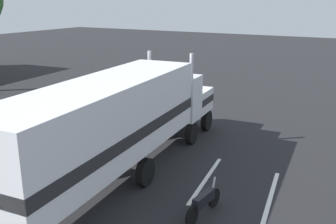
% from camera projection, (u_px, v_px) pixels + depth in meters
% --- Properties ---
extents(ground_plane, '(120.00, 120.00, 0.00)m').
position_uv_depth(ground_plane, '(179.00, 133.00, 20.89)').
color(ground_plane, '#232326').
extents(lane_stripe_near, '(4.38, 0.72, 0.01)m').
position_uv_depth(lane_stripe_near, '(206.00, 179.00, 15.54)').
color(lane_stripe_near, silver).
rests_on(lane_stripe_near, ground_plane).
extents(lane_stripe_mid, '(4.38, 0.74, 0.01)m').
position_uv_depth(lane_stripe_mid, '(270.00, 198.00, 14.11)').
color(lane_stripe_mid, silver).
rests_on(lane_stripe_mid, ground_plane).
extents(semi_truck, '(14.33, 4.00, 4.50)m').
position_uv_depth(semi_truck, '(120.00, 118.00, 14.91)').
color(semi_truck, white).
rests_on(semi_truck, ground_plane).
extents(person_bystander, '(0.34, 0.46, 1.63)m').
position_uv_depth(person_bystander, '(113.00, 129.00, 18.80)').
color(person_bystander, '#2D3347').
rests_on(person_bystander, ground_plane).
extents(motorcycle, '(2.11, 0.36, 1.12)m').
position_uv_depth(motorcycle, '(204.00, 202.00, 12.85)').
color(motorcycle, black).
rests_on(motorcycle, ground_plane).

